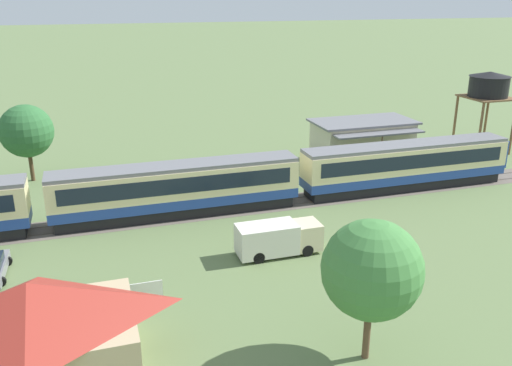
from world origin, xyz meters
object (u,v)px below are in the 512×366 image
Objects in this scene: delivery_truck_cream at (278,238)px; yard_tree_0 at (26,131)px; cottage_red_roof_2 at (33,328)px; yard_tree_1 at (372,270)px; station_building at (362,140)px; passenger_train at (181,187)px; water_tower at (489,86)px.

delivery_truck_cream is 0.80× the size of yard_tree_0.
cottage_red_roof_2 is 15.60m from yard_tree_1.
station_building is at bearing 48.54° from delivery_truck_cream.
delivery_truck_cream is (-15.90, -17.99, -0.99)m from station_building.
delivery_truck_cream is at bearing -131.46° from station_building.
delivery_truck_cream is (4.95, -8.87, -1.16)m from passenger_train.
passenger_train is at bearing 104.32° from yard_tree_1.
station_building is at bearing 40.52° from cottage_red_roof_2.
water_tower is 0.91× the size of cottage_red_roof_2.
passenger_train is 5.75× the size of station_building.
station_building is 24.03m from delivery_truck_cream.
delivery_truck_cream is 12.26m from yard_tree_1.
passenger_train is at bearing 60.21° from cottage_red_roof_2.
water_tower is 51.78m from cottage_red_roof_2.
passenger_train is 10.23m from delivery_truck_cream.
cottage_red_roof_2 is 1.68× the size of delivery_truck_cream.
yard_tree_1 is (17.16, -33.13, -0.02)m from yard_tree_0.
yard_tree_0 is at bearing 94.16° from cottage_red_roof_2.
station_building is 1.46× the size of yard_tree_0.
station_building is 1.84× the size of delivery_truck_cream.
delivery_truck_cream is at bearing -51.78° from yard_tree_0.
station_building reaches higher than delivery_truck_cream.
water_tower reaches higher than passenger_train.
station_building is 33.66m from yard_tree_1.
station_building is 1.48× the size of yard_tree_1.
cottage_red_roof_2 is at bearing -119.79° from passenger_train.
delivery_truck_cream is at bearing 29.05° from cottage_red_roof_2.
station_building is at bearing -5.97° from yard_tree_0.
cottage_red_roof_2 is 16.88m from delivery_truck_cream.
passenger_train is 6.28× the size of cottage_red_roof_2.
cottage_red_roof_2 is at bearing -85.84° from yard_tree_0.
station_building is at bearing 62.29° from yard_tree_1.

